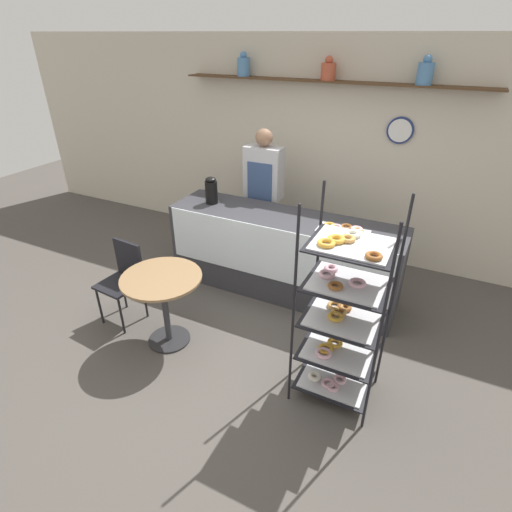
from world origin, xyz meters
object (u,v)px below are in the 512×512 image
object	(u,v)px
donut_tray_counter	(345,229)
coffee_carafe	(211,191)
cafe_chair	(124,274)
pastry_rack	(341,316)
cafe_table	(163,293)
person_worker	(263,194)

from	to	relation	value
donut_tray_counter	coffee_carafe	bearing A→B (deg)	177.79
cafe_chair	donut_tray_counter	xyz separation A→B (m)	(1.95, 1.12, 0.44)
pastry_rack	cafe_chair	distance (m)	2.27
cafe_chair	coffee_carafe	world-z (taller)	coffee_carafe
cafe_table	donut_tray_counter	bearing A→B (deg)	43.32
pastry_rack	donut_tray_counter	xyz separation A→B (m)	(-0.31, 1.16, 0.18)
pastry_rack	cafe_table	size ratio (longest dim) A/B	2.35
person_worker	cafe_chair	world-z (taller)	person_worker
cafe_table	donut_tray_counter	world-z (taller)	donut_tray_counter
cafe_table	coffee_carafe	bearing A→B (deg)	101.18
cafe_chair	donut_tray_counter	size ratio (longest dim) A/B	1.67
cafe_chair	pastry_rack	bearing A→B (deg)	4.20
pastry_rack	coffee_carafe	distance (m)	2.28
person_worker	coffee_carafe	world-z (taller)	person_worker
cafe_table	donut_tray_counter	xyz separation A→B (m)	(1.33, 1.26, 0.40)
person_worker	cafe_chair	distance (m)	1.92
pastry_rack	coffee_carafe	xyz separation A→B (m)	(-1.90, 1.22, 0.31)
cafe_table	coffee_carafe	xyz separation A→B (m)	(-0.26, 1.32, 0.53)
pastry_rack	coffee_carafe	world-z (taller)	pastry_rack
donut_tray_counter	pastry_rack	bearing A→B (deg)	-75.04
cafe_chair	cafe_table	bearing A→B (deg)	-7.75
cafe_chair	donut_tray_counter	bearing A→B (deg)	35.07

